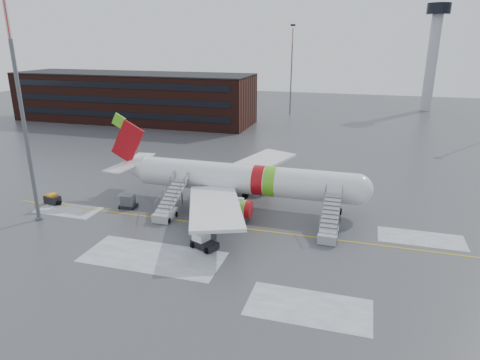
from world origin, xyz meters
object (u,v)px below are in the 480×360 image
(airstair_aft, at_px, (168,209))
(light_mast_near, at_px, (21,107))
(baggage_tractor, at_px, (52,199))
(airliner, at_px, (237,179))
(pushback_tug, at_px, (203,242))
(uld_container, at_px, (128,202))
(airstair_fwd, at_px, (329,228))

(airstair_aft, xyz_separation_m, light_mast_near, (-14.47, -5.15, 12.36))
(baggage_tractor, xyz_separation_m, light_mast_near, (1.98, -4.83, 12.85))
(airliner, xyz_separation_m, pushback_tug, (0.23, -12.90, -2.72))
(airstair_aft, bearing_deg, light_mast_near, -160.42)
(airliner, relative_size, pushback_tug, 11.18)
(baggage_tractor, bearing_deg, pushback_tug, -14.45)
(airliner, relative_size, uld_container, 15.74)
(airstair_aft, distance_m, light_mast_near, 19.72)
(airstair_aft, height_order, baggage_tractor, airstair_aft)
(uld_container, bearing_deg, airstair_aft, -11.70)
(airliner, distance_m, airstair_fwd, 14.22)
(airliner, bearing_deg, airstair_aft, -136.28)
(airliner, xyz_separation_m, baggage_tractor, (-23.28, -6.85, -2.84))
(light_mast_near, bearing_deg, pushback_tug, -3.25)
(airstair_fwd, distance_m, airstair_aft, 19.25)
(pushback_tug, distance_m, uld_container, 15.31)
(airliner, distance_m, light_mast_near, 26.28)
(airstair_fwd, relative_size, light_mast_near, 0.30)
(airstair_aft, xyz_separation_m, uld_container, (-6.20, 1.28, -0.26))
(pushback_tug, distance_m, light_mast_near, 25.04)
(baggage_tractor, height_order, light_mast_near, light_mast_near)
(pushback_tug, xyz_separation_m, baggage_tractor, (-23.51, 6.06, -0.12))
(light_mast_near, bearing_deg, airstair_fwd, 8.68)
(uld_container, xyz_separation_m, light_mast_near, (-8.27, -6.43, 12.63))
(pushback_tug, relative_size, light_mast_near, 0.12)
(airstair_fwd, bearing_deg, baggage_tractor, -179.50)
(baggage_tractor, distance_m, light_mast_near, 13.87)
(airstair_fwd, xyz_separation_m, uld_container, (-25.45, 1.28, -0.26))
(airliner, distance_m, baggage_tractor, 24.43)
(airstair_fwd, xyz_separation_m, baggage_tractor, (-35.69, -0.31, -0.49))
(airliner, height_order, airstair_fwd, airliner)
(airliner, relative_size, baggage_tractor, 12.91)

